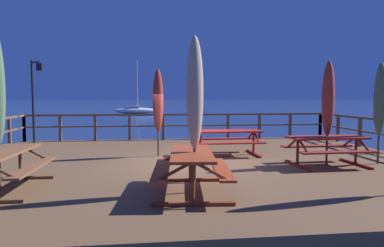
{
  "coord_description": "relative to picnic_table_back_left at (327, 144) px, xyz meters",
  "views": [
    {
      "loc": [
        -1.26,
        -9.65,
        2.41
      ],
      "look_at": [
        0.0,
        0.81,
        1.62
      ],
      "focal_mm": 33.04,
      "sensor_mm": 36.0,
      "label": 1
    }
  ],
  "objects": [
    {
      "name": "ground_plane",
      "position": [
        -3.34,
        1.01,
        -1.18
      ],
      "size": [
        600.0,
        600.0,
        0.0
      ],
      "primitive_type": "plane",
      "color": "navy"
    },
    {
      "name": "wooden_deck",
      "position": [
        -3.34,
        1.01,
        -0.87
      ],
      "size": [
        12.91,
        10.8,
        0.62
      ],
      "primitive_type": "cube",
      "color": "brown",
      "rests_on": "ground"
    },
    {
      "name": "railing_waterside_far",
      "position": [
        -3.34,
        6.26,
        0.17
      ],
      "size": [
        12.71,
        0.1,
        1.09
      ],
      "color": "brown",
      "rests_on": "wooden_deck"
    },
    {
      "name": "picnic_table_back_left",
      "position": [
        0.0,
        0.0,
        0.0
      ],
      "size": [
        2.04,
        1.47,
        0.78
      ],
      "color": "maroon",
      "rests_on": "wooden_deck"
    },
    {
      "name": "picnic_table_back_right",
      "position": [
        -7.41,
        -1.57,
        0.0
      ],
      "size": [
        1.43,
        2.17,
        0.78
      ],
      "color": "brown",
      "rests_on": "wooden_deck"
    },
    {
      "name": "picnic_table_mid_left",
      "position": [
        -2.23,
        1.99,
        0.0
      ],
      "size": [
        2.07,
        1.4,
        0.78
      ],
      "color": "maroon",
      "rests_on": "wooden_deck"
    },
    {
      "name": "picnic_table_mid_right",
      "position": [
        -3.82,
        -2.14,
        0.0
      ],
      "size": [
        1.58,
        2.19,
        0.78
      ],
      "color": "#993819",
      "rests_on": "wooden_deck"
    },
    {
      "name": "patio_umbrella_short_front",
      "position": [
        0.03,
        0.08,
        1.18
      ],
      "size": [
        0.32,
        0.32,
        2.73
      ],
      "color": "#4C3828",
      "rests_on": "wooden_deck"
    },
    {
      "name": "patio_umbrella_short_mid",
      "position": [
        -3.76,
        -2.15,
        1.29
      ],
      "size": [
        0.32,
        0.32,
        2.92
      ],
      "color": "#4C3828",
      "rests_on": "wooden_deck"
    },
    {
      "name": "patio_umbrella_tall_mid_left",
      "position": [
        -4.34,
        2.07,
        1.11
      ],
      "size": [
        0.32,
        0.32,
        2.63
      ],
      "color": "#4C3828",
      "rests_on": "wooden_deck"
    },
    {
      "name": "patio_umbrella_tall_front",
      "position": [
        1.5,
        0.09,
        1.16
      ],
      "size": [
        0.32,
        0.32,
        2.7
      ],
      "color": "#4C3828",
      "rests_on": "wooden_deck"
    },
    {
      "name": "lamp_post_hooked",
      "position": [
        -8.95,
        5.58,
        1.55
      ],
      "size": [
        0.54,
        0.53,
        3.2
      ],
      "color": "black",
      "rests_on": "wooden_deck"
    },
    {
      "name": "sailboat_distant",
      "position": [
        -6.66,
        43.26,
        -0.67
      ],
      "size": [
        6.01,
        1.72,
        7.72
      ],
      "color": "silver",
      "rests_on": "ground"
    }
  ]
}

